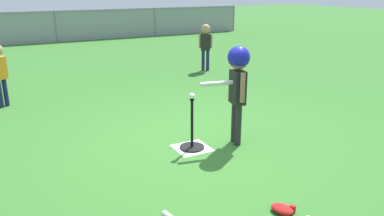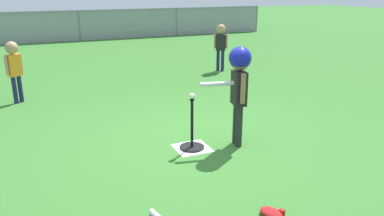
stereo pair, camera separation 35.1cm
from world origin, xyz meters
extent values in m
plane|color=#336B28|center=(0.00, 0.00, 0.00)|extent=(60.00, 60.00, 0.00)
cube|color=white|center=(-0.19, -0.19, 0.00)|extent=(0.44, 0.44, 0.01)
cylinder|color=black|center=(-0.19, -0.19, 0.01)|extent=(0.32, 0.32, 0.03)
cylinder|color=black|center=(-0.19, -0.19, 0.35)|extent=(0.04, 0.04, 0.65)
cylinder|color=black|center=(-0.19, -0.19, 0.66)|extent=(0.06, 0.06, 0.02)
sphere|color=white|center=(-0.19, -0.19, 0.71)|extent=(0.07, 0.07, 0.07)
cylinder|color=#262626|center=(0.40, -0.38, 0.28)|extent=(0.09, 0.09, 0.56)
cylinder|color=#262626|center=(0.42, -0.26, 0.28)|extent=(0.09, 0.09, 0.56)
cube|color=black|center=(0.41, -0.32, 0.78)|extent=(0.20, 0.27, 0.44)
cylinder|color=#8C6647|center=(0.38, -0.47, 0.81)|extent=(0.06, 0.06, 0.37)
cylinder|color=#8C6647|center=(0.44, -0.17, 0.81)|extent=(0.06, 0.06, 0.37)
sphere|color=#8C6647|center=(0.41, -0.32, 1.13)|extent=(0.25, 0.25, 0.25)
sphere|color=#141999|center=(0.41, -0.32, 1.16)|extent=(0.29, 0.29, 0.29)
cylinder|color=silver|center=(0.20, -0.28, 0.85)|extent=(0.60, 0.18, 0.06)
cylinder|color=#191E4C|center=(-2.18, 2.97, 0.25)|extent=(0.08, 0.08, 0.49)
cylinder|color=#191E4C|center=(-2.28, 2.92, 0.25)|extent=(0.08, 0.08, 0.49)
cube|color=orange|center=(-2.23, 2.94, 0.68)|extent=(0.25, 0.23, 0.38)
cylinder|color=tan|center=(-2.12, 3.02, 0.71)|extent=(0.05, 0.05, 0.33)
cylinder|color=tan|center=(-2.34, 2.87, 0.71)|extent=(0.05, 0.05, 0.33)
sphere|color=tan|center=(-2.23, 2.94, 0.99)|extent=(0.22, 0.22, 0.22)
cylinder|color=#191E4C|center=(2.42, 3.82, 0.25)|extent=(0.08, 0.08, 0.51)
cylinder|color=#191E4C|center=(2.32, 3.88, 0.25)|extent=(0.08, 0.08, 0.51)
cube|color=black|center=(2.37, 3.85, 0.71)|extent=(0.26, 0.24, 0.40)
cylinder|color=tan|center=(2.49, 3.78, 0.73)|extent=(0.06, 0.06, 0.34)
cylinder|color=tan|center=(2.25, 3.93, 0.73)|extent=(0.06, 0.06, 0.34)
sphere|color=tan|center=(2.37, 3.85, 1.03)|extent=(0.23, 0.23, 0.23)
ellipsoid|color=#B21919|center=(-0.15, -1.89, 0.04)|extent=(0.22, 0.26, 0.07)
cube|color=#B21919|center=(-0.06, -1.93, 0.04)|extent=(0.05, 0.06, 0.06)
cylinder|color=slate|center=(0.00, 10.88, 0.57)|extent=(0.06, 0.06, 1.15)
cylinder|color=slate|center=(4.00, 10.88, 0.57)|extent=(0.06, 0.06, 1.15)
cylinder|color=slate|center=(8.00, 10.88, 0.57)|extent=(0.06, 0.06, 1.15)
cube|color=gray|center=(0.00, 10.88, 1.09)|extent=(16.00, 0.03, 0.03)
cube|color=gray|center=(0.00, 10.88, 0.57)|extent=(16.00, 0.01, 1.15)
camera|label=1|loc=(-2.34, -4.19, 2.01)|focal=35.50mm
camera|label=2|loc=(-2.03, -4.35, 2.01)|focal=35.50mm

